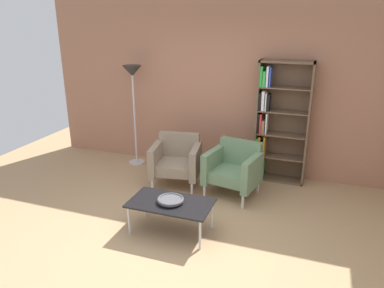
{
  "coord_description": "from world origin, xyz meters",
  "views": [
    {
      "loc": [
        1.45,
        -3.34,
        2.5
      ],
      "look_at": [
        -0.04,
        0.84,
        0.95
      ],
      "focal_mm": 34.08,
      "sensor_mm": 36.0,
      "label": 1
    }
  ],
  "objects_px": {
    "decorative_bowl": "(171,200)",
    "armchair_spare_guest": "(177,160)",
    "armchair_near_window": "(234,168)",
    "floor_lamp_torchiere": "(133,83)",
    "bookshelf_tall": "(277,123)",
    "coffee_table_low": "(171,205)"
  },
  "relations": [
    {
      "from": "armchair_near_window",
      "to": "floor_lamp_torchiere",
      "type": "xyz_separation_m",
      "value": [
        -1.93,
        0.61,
        1.03
      ]
    },
    {
      "from": "armchair_near_window",
      "to": "bookshelf_tall",
      "type": "bearing_deg",
      "value": 68.42
    },
    {
      "from": "coffee_table_low",
      "to": "armchair_spare_guest",
      "type": "distance_m",
      "value": 1.35
    },
    {
      "from": "bookshelf_tall",
      "to": "coffee_table_low",
      "type": "xyz_separation_m",
      "value": [
        -0.96,
        -2.01,
        -0.58
      ]
    },
    {
      "from": "bookshelf_tall",
      "to": "armchair_near_window",
      "type": "bearing_deg",
      "value": -122.48
    },
    {
      "from": "decorative_bowl",
      "to": "armchair_near_window",
      "type": "bearing_deg",
      "value": 68.96
    },
    {
      "from": "decorative_bowl",
      "to": "armchair_spare_guest",
      "type": "bearing_deg",
      "value": 108.85
    },
    {
      "from": "bookshelf_tall",
      "to": "decorative_bowl",
      "type": "xyz_separation_m",
      "value": [
        -0.96,
        -2.01,
        -0.51
      ]
    },
    {
      "from": "decorative_bowl",
      "to": "coffee_table_low",
      "type": "bearing_deg",
      "value": 63.43
    },
    {
      "from": "decorative_bowl",
      "to": "bookshelf_tall",
      "type": "bearing_deg",
      "value": 64.39
    },
    {
      "from": "floor_lamp_torchiere",
      "to": "armchair_spare_guest",
      "type": "bearing_deg",
      "value": -29.92
    },
    {
      "from": "armchair_spare_guest",
      "to": "floor_lamp_torchiere",
      "type": "distance_m",
      "value": 1.56
    },
    {
      "from": "decorative_bowl",
      "to": "floor_lamp_torchiere",
      "type": "xyz_separation_m",
      "value": [
        -1.45,
        1.86,
        1.01
      ]
    },
    {
      "from": "bookshelf_tall",
      "to": "armchair_spare_guest",
      "type": "distance_m",
      "value": 1.67
    },
    {
      "from": "floor_lamp_torchiere",
      "to": "armchair_near_window",
      "type": "bearing_deg",
      "value": -17.42
    },
    {
      "from": "coffee_table_low",
      "to": "armchair_near_window",
      "type": "xyz_separation_m",
      "value": [
        0.48,
        1.25,
        0.05
      ]
    },
    {
      "from": "armchair_near_window",
      "to": "armchair_spare_guest",
      "type": "xyz_separation_m",
      "value": [
        -0.92,
        0.02,
        0.0
      ]
    },
    {
      "from": "bookshelf_tall",
      "to": "armchair_spare_guest",
      "type": "height_order",
      "value": "bookshelf_tall"
    },
    {
      "from": "decorative_bowl",
      "to": "floor_lamp_torchiere",
      "type": "distance_m",
      "value": 2.57
    },
    {
      "from": "coffee_table_low",
      "to": "floor_lamp_torchiere",
      "type": "distance_m",
      "value": 2.6
    },
    {
      "from": "coffee_table_low",
      "to": "armchair_spare_guest",
      "type": "relative_size",
      "value": 1.23
    },
    {
      "from": "decorative_bowl",
      "to": "armchair_spare_guest",
      "type": "relative_size",
      "value": 0.39
    }
  ]
}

